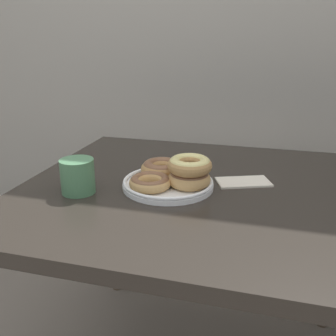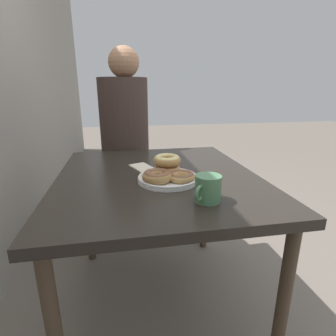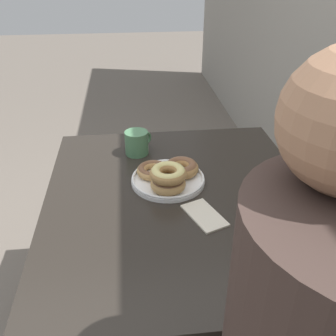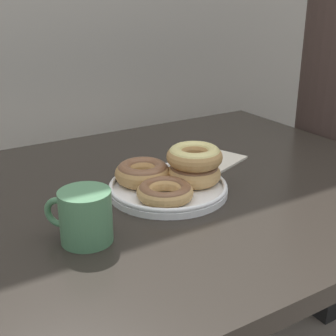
{
  "view_description": "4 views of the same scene",
  "coord_description": "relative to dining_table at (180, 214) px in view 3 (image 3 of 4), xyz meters",
  "views": [
    {
      "loc": [
        0.17,
        -0.8,
        1.17
      ],
      "look_at": [
        -0.1,
        0.19,
        0.81
      ],
      "focal_mm": 40.0,
      "sensor_mm": 36.0,
      "label": 1
    },
    {
      "loc": [
        -1.17,
        0.39,
        1.15
      ],
      "look_at": [
        -0.1,
        0.19,
        0.81
      ],
      "focal_mm": 28.0,
      "sensor_mm": 36.0,
      "label": 2
    },
    {
      "loc": [
        1.05,
        0.07,
        1.49
      ],
      "look_at": [
        -0.1,
        0.19,
        0.81
      ],
      "focal_mm": 40.0,
      "sensor_mm": 36.0,
      "label": 3
    },
    {
      "loc": [
        -0.6,
        -0.63,
        1.18
      ],
      "look_at": [
        -0.1,
        0.19,
        0.81
      ],
      "focal_mm": 50.0,
      "sensor_mm": 36.0,
      "label": 4
    }
  ],
  "objects": [
    {
      "name": "coffee_mug",
      "position": [
        -0.33,
        -0.13,
        0.13
      ],
      "size": [
        0.11,
        0.11,
        0.1
      ],
      "color": "#4C7F56",
      "rests_on": "dining_table"
    },
    {
      "name": "napkin",
      "position": [
        0.12,
        0.06,
        0.08
      ],
      "size": [
        0.18,
        0.14,
        0.01
      ],
      "color": "beige",
      "rests_on": "dining_table"
    },
    {
      "name": "donut_plate",
      "position": [
        -0.08,
        -0.03,
        0.11
      ],
      "size": [
        0.28,
        0.28,
        0.1
      ],
      "color": "white",
      "rests_on": "dining_table"
    },
    {
      "name": "dining_table",
      "position": [
        0.0,
        0.0,
        0.0
      ],
      "size": [
        1.06,
        0.93,
        0.75
      ],
      "color": "#28231E",
      "rests_on": "ground_plane"
    }
  ]
}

